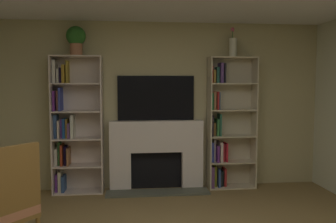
{
  "coord_description": "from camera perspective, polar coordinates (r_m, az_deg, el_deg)",
  "views": [
    {
      "loc": [
        -0.4,
        -2.52,
        1.61
      ],
      "look_at": [
        0.0,
        1.16,
        1.31
      ],
      "focal_mm": 38.25,
      "sensor_mm": 36.0,
      "label": 1
    }
  ],
  "objects": [
    {
      "name": "wall_back_accent",
      "position": [
        5.49,
        -1.98,
        0.94
      ],
      "size": [
        5.23,
        0.06,
        2.52
      ],
      "primitive_type": "cube",
      "color": "tan",
      "rests_on": "ground_plane"
    },
    {
      "name": "fireplace",
      "position": [
        5.44,
        -1.85,
        -6.68
      ],
      "size": [
        1.5,
        0.51,
        1.04
      ],
      "color": "white",
      "rests_on": "ground_plane"
    },
    {
      "name": "tv",
      "position": [
        5.42,
        -1.94,
        2.16
      ],
      "size": [
        1.15,
        0.06,
        0.67
      ],
      "primitive_type": "cube",
      "color": "black",
      "rests_on": "fireplace"
    },
    {
      "name": "bookshelf_left",
      "position": [
        5.42,
        -15.06,
        -2.11
      ],
      "size": [
        0.72,
        0.32,
        2.0
      ],
      "color": "beige",
      "rests_on": "ground_plane"
    },
    {
      "name": "bookshelf_right",
      "position": [
        5.56,
        9.13,
        -2.41
      ],
      "size": [
        0.72,
        0.29,
        2.0
      ],
      "color": "beige",
      "rests_on": "ground_plane"
    },
    {
      "name": "potted_plant",
      "position": [
        5.37,
        -14.45,
        11.19
      ],
      "size": [
        0.28,
        0.28,
        0.42
      ],
      "color": "#AC6C4B",
      "rests_on": "bookshelf_left"
    },
    {
      "name": "vase_with_flowers",
      "position": [
        5.53,
        10.31,
        10.15
      ],
      "size": [
        0.11,
        0.11,
        0.44
      ],
      "color": "beige",
      "rests_on": "bookshelf_right"
    }
  ]
}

